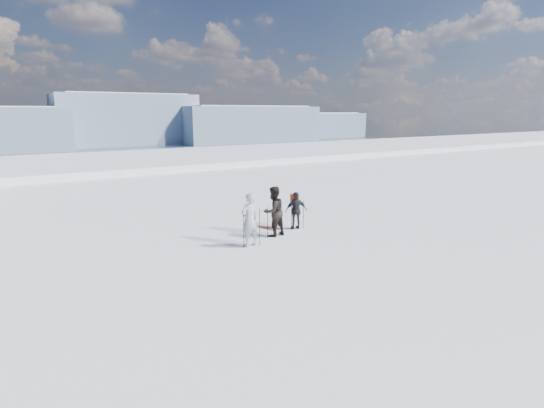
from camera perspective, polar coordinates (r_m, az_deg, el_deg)
The scene contains 8 objects.
lake_basin at distance 42.15m, azimuth -16.91°, elevation -3.48°, with size 820.00×820.00×71.62m.
far_mountain_range at distance 466.04m, azimuth -27.28°, elevation 9.55°, with size 770.00×110.00×53.00m.
skier_grey at distance 14.63m, azimuth -3.03°, elevation -2.14°, with size 0.69×0.46×1.90m, color #9EA5AD.
skier_dark at distance 15.84m, azimuth 0.19°, elevation -1.00°, with size 0.92×0.72×1.90m, color black.
skier_pack at distance 16.86m, azimuth 3.27°, elevation -0.89°, with size 0.88×0.37×1.50m, color black.
backpack at distance 16.90m, azimuth 3.06°, elevation 2.55°, with size 0.32×0.18×0.46m, color #B93D11.
ski_poles at distance 15.75m, azimuth 0.42°, elevation -2.26°, with size 3.20×1.11×1.33m.
skis_loose at distance 17.28m, azimuth -1.55°, elevation -3.07°, with size 0.92×1.63×0.03m.
Camera 1 is at (-10.00, -9.42, 4.61)m, focal length 28.00 mm.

